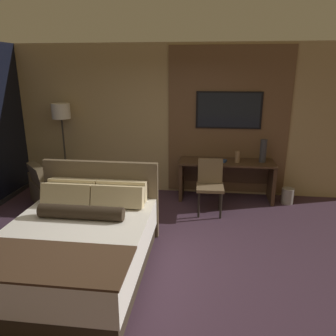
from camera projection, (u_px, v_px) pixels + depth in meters
ground_plane at (149, 262)px, 4.14m from camera, size 16.00×16.00×0.00m
wall_back_tv_panel at (179, 121)px, 6.18m from camera, size 7.20×0.09×2.80m
bed at (78, 244)px, 3.89m from camera, size 1.65×2.10×1.11m
desk at (226, 173)px, 6.05m from camera, size 1.71×0.56×0.73m
tv at (229, 110)px, 5.94m from camera, size 1.19×0.04×0.67m
desk_chair at (210, 181)px, 5.46m from camera, size 0.46×0.46×0.91m
armchair_by_window at (55, 188)px, 5.97m from camera, size 1.08×1.08×0.76m
floor_lamp at (62, 118)px, 6.14m from camera, size 0.34×0.34×1.73m
vase_tall at (263, 151)px, 5.84m from camera, size 0.12×0.12×0.41m
vase_short at (238, 157)px, 5.86m from camera, size 0.09×0.09×0.20m
book at (220, 161)px, 5.94m from camera, size 0.26×0.21×0.03m
waste_bin at (287, 196)px, 5.93m from camera, size 0.22×0.22×0.28m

